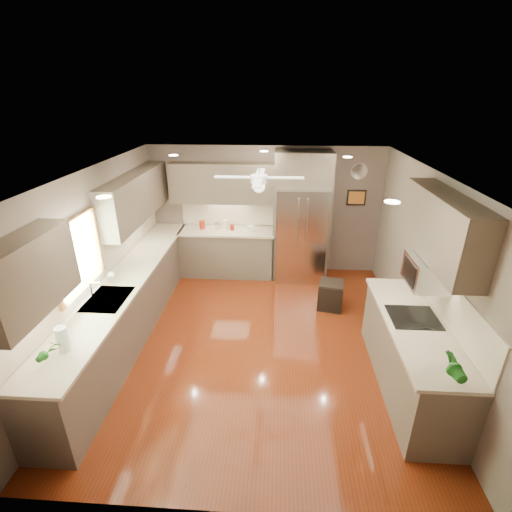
# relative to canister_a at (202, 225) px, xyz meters

# --- Properties ---
(floor) EXTENTS (5.00, 5.00, 0.00)m
(floor) POSITION_rel_canister_a_xyz_m (1.22, -2.23, -1.02)
(floor) COLOR #52210A
(floor) RESTS_ON ground
(ceiling) EXTENTS (5.00, 5.00, 0.00)m
(ceiling) POSITION_rel_canister_a_xyz_m (1.22, -2.23, 1.48)
(ceiling) COLOR white
(ceiling) RESTS_ON ground
(wall_back) EXTENTS (4.50, 0.00, 4.50)m
(wall_back) POSITION_rel_canister_a_xyz_m (1.22, 0.27, 0.23)
(wall_back) COLOR #6B5B52
(wall_back) RESTS_ON ground
(wall_front) EXTENTS (4.50, 0.00, 4.50)m
(wall_front) POSITION_rel_canister_a_xyz_m (1.22, -4.73, 0.23)
(wall_front) COLOR #6B5B52
(wall_front) RESTS_ON ground
(wall_left) EXTENTS (0.00, 5.00, 5.00)m
(wall_left) POSITION_rel_canister_a_xyz_m (-1.03, -2.23, 0.23)
(wall_left) COLOR #6B5B52
(wall_left) RESTS_ON ground
(wall_right) EXTENTS (0.00, 5.00, 5.00)m
(wall_right) POSITION_rel_canister_a_xyz_m (3.47, -2.23, 0.23)
(wall_right) COLOR #6B5B52
(wall_right) RESTS_ON ground
(canister_a) EXTENTS (0.11, 0.11, 0.17)m
(canister_a) POSITION_rel_canister_a_xyz_m (0.00, 0.00, 0.00)
(canister_a) COLOR maroon
(canister_a) RESTS_ON back_run
(canister_b) EXTENTS (0.13, 0.13, 0.16)m
(canister_b) POSITION_rel_canister_a_xyz_m (0.31, -0.01, -0.01)
(canister_b) COLOR silver
(canister_b) RESTS_ON back_run
(canister_c) EXTENTS (0.15, 0.15, 0.19)m
(canister_c) POSITION_rel_canister_a_xyz_m (0.46, 0.02, 0.01)
(canister_c) COLOR beige
(canister_c) RESTS_ON back_run
(canister_d) EXTENTS (0.10, 0.10, 0.12)m
(canister_d) POSITION_rel_canister_a_xyz_m (0.59, -0.04, -0.02)
(canister_d) COLOR maroon
(canister_d) RESTS_ON back_run
(soap_bottle) EXTENTS (0.11, 0.11, 0.18)m
(soap_bottle) POSITION_rel_canister_a_xyz_m (-0.84, -2.27, 0.01)
(soap_bottle) COLOR white
(soap_bottle) RESTS_ON left_run
(potted_plant_left) EXTENTS (0.18, 0.14, 0.31)m
(potted_plant_left) POSITION_rel_canister_a_xyz_m (-0.72, -3.98, 0.08)
(potted_plant_left) COLOR #1C601B
(potted_plant_left) RESTS_ON left_run
(potted_plant_right) EXTENTS (0.20, 0.17, 0.33)m
(potted_plant_right) POSITION_rel_canister_a_xyz_m (3.13, -4.00, 0.09)
(potted_plant_right) COLOR #1C601B
(potted_plant_right) RESTS_ON right_run
(bowl) EXTENTS (0.25, 0.25, 0.05)m
(bowl) POSITION_rel_canister_a_xyz_m (0.97, -0.05, -0.06)
(bowl) COLOR beige
(bowl) RESTS_ON back_run
(left_run) EXTENTS (0.65, 4.70, 1.45)m
(left_run) POSITION_rel_canister_a_xyz_m (-0.73, -2.08, -0.54)
(left_run) COLOR brown
(left_run) RESTS_ON ground
(back_run) EXTENTS (1.85, 0.65, 1.45)m
(back_run) POSITION_rel_canister_a_xyz_m (0.49, -0.03, -0.54)
(back_run) COLOR brown
(back_run) RESTS_ON ground
(uppers) EXTENTS (4.50, 4.70, 0.95)m
(uppers) POSITION_rel_canister_a_xyz_m (0.48, -1.52, 0.85)
(uppers) COLOR brown
(uppers) RESTS_ON wall_left
(window) EXTENTS (0.05, 1.12, 0.92)m
(window) POSITION_rel_canister_a_xyz_m (-1.00, -2.73, 0.53)
(window) COLOR #BFF2B2
(window) RESTS_ON wall_left
(sink) EXTENTS (0.50, 0.70, 0.32)m
(sink) POSITION_rel_canister_a_xyz_m (-0.71, -2.73, -0.11)
(sink) COLOR silver
(sink) RESTS_ON left_run
(refrigerator) EXTENTS (1.06, 0.75, 2.45)m
(refrigerator) POSITION_rel_canister_a_xyz_m (1.92, -0.08, 0.17)
(refrigerator) COLOR silver
(refrigerator) RESTS_ON ground
(right_run) EXTENTS (0.70, 2.20, 1.45)m
(right_run) POSITION_rel_canister_a_xyz_m (3.15, -3.03, -0.54)
(right_run) COLOR brown
(right_run) RESTS_ON ground
(microwave) EXTENTS (0.43, 0.55, 0.34)m
(microwave) POSITION_rel_canister_a_xyz_m (3.25, -2.78, 0.46)
(microwave) COLOR silver
(microwave) RESTS_ON wall_right
(ceiling_fan) EXTENTS (1.18, 1.18, 0.32)m
(ceiling_fan) POSITION_rel_canister_a_xyz_m (1.22, -1.93, 1.31)
(ceiling_fan) COLOR white
(ceiling_fan) RESTS_ON ceiling
(recessed_lights) EXTENTS (2.84, 3.14, 0.01)m
(recessed_lights) POSITION_rel_canister_a_xyz_m (1.18, -1.83, 1.47)
(recessed_lights) COLOR white
(recessed_lights) RESTS_ON ceiling
(wall_clock) EXTENTS (0.30, 0.03, 0.30)m
(wall_clock) POSITION_rel_canister_a_xyz_m (2.97, 0.25, 1.03)
(wall_clock) COLOR white
(wall_clock) RESTS_ON wall_back
(framed_print) EXTENTS (0.36, 0.03, 0.30)m
(framed_print) POSITION_rel_canister_a_xyz_m (2.97, 0.24, 0.53)
(framed_print) COLOR black
(framed_print) RESTS_ON wall_back
(stool) EXTENTS (0.47, 0.47, 0.48)m
(stool) POSITION_rel_canister_a_xyz_m (2.41, -1.22, -0.78)
(stool) COLOR black
(stool) RESTS_ON ground
(paper_towel) EXTENTS (0.12, 0.12, 0.30)m
(paper_towel) POSITION_rel_canister_a_xyz_m (-0.71, -3.78, 0.06)
(paper_towel) COLOR white
(paper_towel) RESTS_ON left_run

